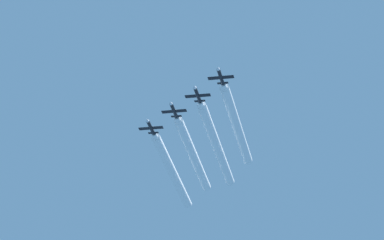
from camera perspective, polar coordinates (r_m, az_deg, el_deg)
name	(u,v)px	position (r m, az deg, el deg)	size (l,w,h in m)	color
jet_lead	(221,76)	(340.04, 1.40, 2.15)	(7.65, 11.14, 2.68)	black
jet_second_echelon	(197,94)	(346.77, 0.26, 1.26)	(7.65, 11.14, 2.68)	black
jet_third_echelon	(174,110)	(354.95, -0.90, 0.49)	(7.65, 11.14, 2.68)	black
jet_fourth_echelon	(150,127)	(362.18, -2.03, -0.33)	(7.65, 11.14, 2.68)	black
smoke_trail_lead	(236,125)	(369.77, 2.17, -0.24)	(2.96, 56.89, 2.96)	white
smoke_trail_second_echelon	(216,145)	(379.47, 1.19, -1.21)	(2.96, 63.25, 2.96)	white
smoke_trail_third_echelon	(193,154)	(385.01, 0.03, -1.68)	(2.96, 57.21, 2.96)	white
smoke_trail_fourth_echelon	(172,171)	(394.11, -0.98, -2.52)	(2.96, 61.22, 2.96)	white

